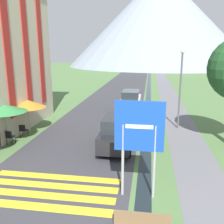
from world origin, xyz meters
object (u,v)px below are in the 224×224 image
object	(u,v)px
parked_car_near	(117,132)
road_sign	(139,136)
parked_car_far	(131,100)
person_seated_far	(8,129)
cafe_umbrella_middle_green	(5,108)
cafe_chair_far_left	(23,130)
streetlamp	(181,83)
cafe_chair_middle	(10,136)
cafe_umbrella_rear_orange	(28,104)

from	to	relation	value
parked_car_near	road_sign	bearing A→B (deg)	-73.61
parked_car_far	person_seated_far	size ratio (longest dim) A/B	3.25
parked_car_far	cafe_umbrella_middle_green	distance (m)	11.36
cafe_chair_far_left	streetlamp	size ratio (longest dim) A/B	0.16
cafe_chair_far_left	streetlamp	distance (m)	10.66
cafe_chair_far_left	cafe_umbrella_middle_green	size ratio (longest dim) A/B	0.35
parked_car_far	cafe_chair_middle	world-z (taller)	parked_car_far
parked_car_far	cafe_umbrella_rear_orange	world-z (taller)	cafe_umbrella_rear_orange
cafe_umbrella_middle_green	streetlamp	xyz separation A→B (m)	(10.10, 4.54, 1.06)
cafe_chair_far_left	streetlamp	world-z (taller)	streetlamp
person_seated_far	streetlamp	bearing A→B (deg)	20.90
parked_car_near	cafe_chair_far_left	size ratio (longest dim) A/B	4.86
cafe_chair_far_left	cafe_umbrella_middle_green	world-z (taller)	cafe_umbrella_middle_green
road_sign	cafe_umbrella_middle_green	distance (m)	8.85
road_sign	cafe_chair_far_left	size ratio (longest dim) A/B	4.28
cafe_umbrella_rear_orange	cafe_chair_middle	bearing A→B (deg)	-90.52
parked_car_far	road_sign	bearing A→B (deg)	-84.47
cafe_chair_middle	person_seated_far	distance (m)	0.91
parked_car_far	cafe_umbrella_middle_green	size ratio (longest dim) A/B	1.71
cafe_chair_far_left	cafe_umbrella_rear_orange	world-z (taller)	cafe_umbrella_rear_orange
road_sign	streetlamp	distance (m)	9.18
parked_car_near	cafe_umbrella_middle_green	xyz separation A→B (m)	(-6.36, -0.37, 1.20)
road_sign	person_seated_far	distance (m)	9.56
parked_car_near	streetlamp	world-z (taller)	streetlamp
cafe_chair_middle	cafe_umbrella_rear_orange	distance (m)	2.76
person_seated_far	streetlamp	size ratio (longest dim) A/B	0.24
cafe_umbrella_middle_green	parked_car_far	bearing A→B (deg)	55.41
cafe_chair_far_left	person_seated_far	world-z (taller)	person_seated_far
cafe_umbrella_middle_green	cafe_umbrella_rear_orange	distance (m)	2.24
cafe_chair_far_left	parked_car_far	bearing A→B (deg)	25.30
parked_car_far	person_seated_far	xyz separation A→B (m)	(-6.74, -8.75, -0.20)
parked_car_far	cafe_umbrella_rear_orange	distance (m)	9.46
cafe_chair_middle	cafe_umbrella_middle_green	world-z (taller)	cafe_umbrella_middle_green
cafe_chair_middle	streetlamp	distance (m)	11.27
parked_car_far	cafe_umbrella_middle_green	bearing A→B (deg)	-124.59
parked_car_near	cafe_chair_far_left	distance (m)	6.05
cafe_umbrella_rear_orange	parked_car_near	bearing A→B (deg)	-16.85
parked_car_near	streetlamp	xyz separation A→B (m)	(3.74, 4.17, 2.26)
road_sign	cafe_umbrella_rear_orange	bearing A→B (deg)	139.00
streetlamp	cafe_chair_far_left	bearing A→B (deg)	-160.47
parked_car_near	cafe_umbrella_rear_orange	distance (m)	6.49
cafe_chair_far_left	road_sign	bearing A→B (deg)	-64.51
road_sign	parked_car_far	world-z (taller)	road_sign
cafe_umbrella_middle_green	person_seated_far	bearing A→B (deg)	120.30
parked_car_far	cafe_chair_far_left	world-z (taller)	parked_car_far
person_seated_far	road_sign	bearing A→B (deg)	-31.08
cafe_chair_middle	cafe_chair_far_left	world-z (taller)	same
parked_car_far	cafe_chair_far_left	bearing A→B (deg)	-126.36
parked_car_near	streetlamp	size ratio (longest dim) A/B	0.77
parked_car_far	streetlamp	size ratio (longest dim) A/B	0.78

